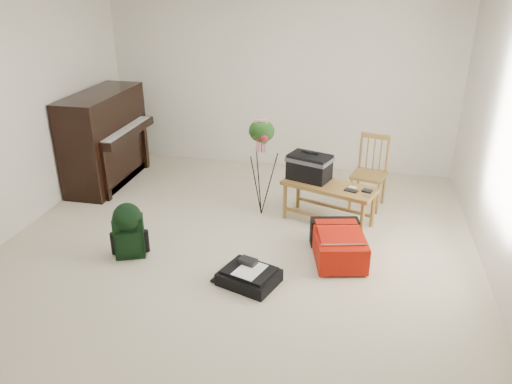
% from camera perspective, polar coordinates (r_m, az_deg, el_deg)
% --- Properties ---
extents(floor, '(5.00, 5.50, 0.01)m').
position_cam_1_polar(floor, '(5.21, -2.70, -7.36)').
color(floor, beige).
rests_on(floor, ground).
extents(wall_back, '(5.00, 0.04, 2.50)m').
position_cam_1_polar(wall_back, '(7.29, 2.73, 12.43)').
color(wall_back, white).
rests_on(wall_back, floor).
extents(piano, '(0.71, 1.50, 1.25)m').
position_cam_1_polar(piano, '(7.11, -16.78, 5.70)').
color(piano, black).
rests_on(piano, floor).
extents(bench, '(1.14, 0.76, 0.82)m').
position_cam_1_polar(bench, '(5.73, 6.58, 1.99)').
color(bench, olive).
rests_on(bench, floor).
extents(dining_chair, '(0.47, 0.47, 0.89)m').
position_cam_1_polar(dining_chair, '(6.28, 12.80, 2.16)').
color(dining_chair, olive).
rests_on(dining_chair, floor).
extents(red_suitcase, '(0.63, 0.82, 0.31)m').
position_cam_1_polar(red_suitcase, '(5.20, 9.45, -5.69)').
color(red_suitcase, '#BB1008').
rests_on(red_suitcase, floor).
extents(black_duffel, '(0.62, 0.56, 0.22)m').
position_cam_1_polar(black_duffel, '(4.76, -0.80, -9.56)').
color(black_duffel, black).
rests_on(black_duffel, floor).
extents(green_backpack, '(0.34, 0.32, 0.59)m').
position_cam_1_polar(green_backpack, '(5.22, -14.41, -4.01)').
color(green_backpack, black).
rests_on(green_backpack, floor).
extents(flower_stand, '(0.39, 0.39, 1.21)m').
position_cam_1_polar(flower_stand, '(5.84, 0.63, 2.73)').
color(flower_stand, black).
rests_on(flower_stand, floor).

